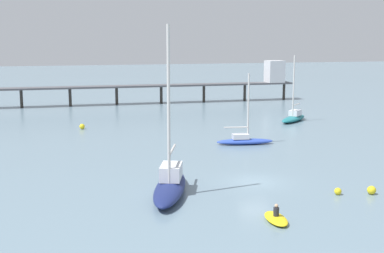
% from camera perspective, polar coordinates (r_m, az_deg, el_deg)
% --- Properties ---
extents(ground_plane, '(400.00, 400.00, 0.00)m').
position_cam_1_polar(ground_plane, '(40.92, 7.17, -6.24)').
color(ground_plane, slate).
extents(pier, '(58.03, 4.74, 7.46)m').
position_cam_1_polar(pier, '(92.09, 0.26, 5.22)').
color(pier, '#4C4C51').
rests_on(pier, ground_plane).
extents(sailboat_navy, '(5.15, 9.21, 12.33)m').
position_cam_1_polar(sailboat_navy, '(37.27, -2.49, -6.42)').
color(sailboat_navy, navy).
rests_on(sailboat_navy, ground_plane).
extents(sailboat_teal, '(6.43, 5.88, 9.20)m').
position_cam_1_polar(sailboat_teal, '(71.92, 11.46, 1.09)').
color(sailboat_teal, '#1E727A').
rests_on(sailboat_teal, ground_plane).
extents(sailboat_blue, '(6.40, 2.45, 7.74)m').
position_cam_1_polar(sailboat_blue, '(55.14, 5.95, -1.46)').
color(sailboat_blue, '#2D4CB7').
rests_on(sailboat_blue, ground_plane).
extents(dinghy_yellow, '(1.54, 2.87, 1.14)m').
position_cam_1_polar(dinghy_yellow, '(32.48, 9.50, -10.20)').
color(dinghy_yellow, yellow).
rests_on(dinghy_yellow, ground_plane).
extents(mooring_buoy_inner, '(0.64, 0.64, 0.64)m').
position_cam_1_polar(mooring_buoy_inner, '(39.60, 19.68, -6.81)').
color(mooring_buoy_inner, yellow).
rests_on(mooring_buoy_inner, ground_plane).
extents(mooring_buoy_outer, '(0.69, 0.69, 0.69)m').
position_cam_1_polar(mooring_buoy_outer, '(65.81, -12.35, 0.00)').
color(mooring_buoy_outer, yellow).
rests_on(mooring_buoy_outer, ground_plane).
extents(mooring_buoy_mid, '(0.53, 0.53, 0.53)m').
position_cam_1_polar(mooring_buoy_mid, '(38.76, 16.20, -7.06)').
color(mooring_buoy_mid, yellow).
rests_on(mooring_buoy_mid, ground_plane).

